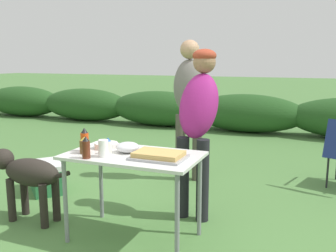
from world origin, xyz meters
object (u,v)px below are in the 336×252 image
object	(u,v)px
bbq_sauce_bottle	(86,148)
dog	(27,174)
folding_table	(133,163)
standing_person_in_dark_puffer	(198,114)
mayo_bottle	(108,146)
plate_stack	(106,145)
mixing_bowl	(128,147)
cooler_box	(47,177)
food_tray	(159,155)
beer_bottle	(85,146)
paper_cup_stack	(103,148)
hot_sauce_bottle	(85,140)
standing_person_with_beanie	(189,97)

from	to	relation	value
bbq_sauce_bottle	dog	xyz separation A→B (m)	(-0.82, 0.22, -0.38)
folding_table	standing_person_in_dark_puffer	size ratio (longest dim) A/B	0.69
bbq_sauce_bottle	mayo_bottle	bearing A→B (deg)	64.98
plate_stack	mixing_bowl	distance (m)	0.25
cooler_box	mixing_bowl	bearing A→B (deg)	-163.07
bbq_sauce_bottle	standing_person_in_dark_puffer	size ratio (longest dim) A/B	0.11
mayo_bottle	food_tray	bearing A→B (deg)	2.31
mayo_bottle	beer_bottle	size ratio (longest dim) A/B	0.97
plate_stack	beer_bottle	bearing A→B (deg)	-106.25
food_tray	plate_stack	bearing A→B (deg)	165.27
paper_cup_stack	hot_sauce_bottle	world-z (taller)	hot_sauce_bottle
paper_cup_stack	beer_bottle	world-z (taller)	beer_bottle
plate_stack	standing_person_with_beanie	size ratio (longest dim) A/B	0.12
hot_sauce_bottle	cooler_box	world-z (taller)	hot_sauce_bottle
paper_cup_stack	dog	xyz separation A→B (m)	(-0.92, 0.13, -0.36)
standing_person_with_beanie	folding_table	bearing A→B (deg)	-103.06
hot_sauce_bottle	dog	distance (m)	0.77
plate_stack	hot_sauce_bottle	world-z (taller)	hot_sauce_bottle
hot_sauce_bottle	standing_person_in_dark_puffer	world-z (taller)	standing_person_in_dark_puffer
mayo_bottle	standing_person_with_beanie	world-z (taller)	standing_person_with_beanie
dog	food_tray	bearing A→B (deg)	-90.00
paper_cup_stack	standing_person_in_dark_puffer	bearing A→B (deg)	59.01
dog	mayo_bottle	bearing A→B (deg)	-91.50
food_tray	hot_sauce_bottle	world-z (taller)	hot_sauce_bottle
dog	cooler_box	xyz separation A→B (m)	(-0.37, 0.69, -0.28)
mayo_bottle	beer_bottle	bearing A→B (deg)	-162.45
mayo_bottle	folding_table	bearing A→B (deg)	20.77
folding_table	beer_bottle	world-z (taller)	beer_bottle
dog	standing_person_with_beanie	bearing A→B (deg)	-29.67
food_tray	beer_bottle	bearing A→B (deg)	-173.04
food_tray	plate_stack	xyz separation A→B (m)	(-0.57, 0.15, -0.00)
standing_person_in_dark_puffer	cooler_box	xyz separation A→B (m)	(-1.80, -0.04, -0.83)
beer_bottle	dog	size ratio (longest dim) A/B	0.15
folding_table	paper_cup_stack	xyz separation A→B (m)	(-0.18, -0.17, 0.15)
cooler_box	standing_person_with_beanie	bearing A→B (deg)	-102.83
food_tray	standing_person_with_beanie	distance (m)	1.78
dog	cooler_box	size ratio (longest dim) A/B	1.62
mayo_bottle	bbq_sauce_bottle	distance (m)	0.20
folding_table	dog	world-z (taller)	folding_table
bbq_sauce_bottle	standing_person_in_dark_puffer	xyz separation A→B (m)	(0.61, 0.95, 0.17)
folding_table	bbq_sauce_bottle	size ratio (longest dim) A/B	6.20
food_tray	folding_table	bearing A→B (deg)	167.83
plate_stack	beer_bottle	xyz separation A→B (m)	(-0.07, -0.23, 0.04)
hot_sauce_bottle	bbq_sauce_bottle	distance (m)	0.24
paper_cup_stack	hot_sauce_bottle	bearing A→B (deg)	157.38
bbq_sauce_bottle	cooler_box	world-z (taller)	bbq_sauce_bottle
standing_person_with_beanie	standing_person_in_dark_puffer	bearing A→B (deg)	-82.64
food_tray	paper_cup_stack	bearing A→B (deg)	-165.60
bbq_sauce_bottle	dog	world-z (taller)	bbq_sauce_bottle
paper_cup_stack	mayo_bottle	size ratio (longest dim) A/B	1.00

